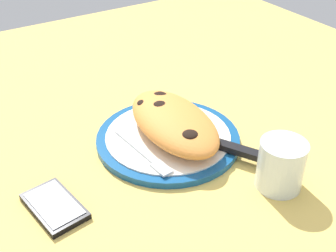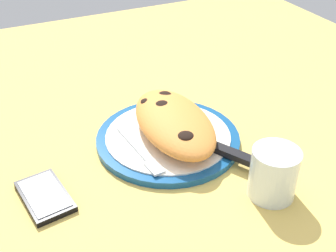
{
  "view_description": "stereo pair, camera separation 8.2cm",
  "coord_description": "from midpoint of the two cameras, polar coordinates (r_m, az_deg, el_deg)",
  "views": [
    {
      "loc": [
        57.61,
        -36.57,
        49.19
      ],
      "look_at": [
        0.0,
        0.0,
        3.6
      ],
      "focal_mm": 46.51,
      "sensor_mm": 36.0,
      "label": 1
    },
    {
      "loc": [
        61.58,
        -29.4,
        49.19
      ],
      "look_at": [
        0.0,
        0.0,
        3.6
      ],
      "focal_mm": 46.51,
      "sensor_mm": 36.0,
      "label": 2
    }
  ],
  "objects": [
    {
      "name": "water_glass",
      "position": [
        0.73,
        11.44,
        -5.47
      ],
      "size": [
        7.75,
        7.75,
        8.64
      ],
      "color": "silver",
      "rests_on": "ground_plane"
    },
    {
      "name": "calzone",
      "position": [
        0.82,
        -2.01,
        0.4
      ],
      "size": [
        25.72,
        14.95,
        5.06
      ],
      "color": "orange",
      "rests_on": "plate"
    },
    {
      "name": "plate",
      "position": [
        0.84,
        -2.81,
        -1.71
      ],
      "size": [
        27.52,
        27.52,
        1.6
      ],
      "color": "navy",
      "rests_on": "ground_plane"
    },
    {
      "name": "ground_plane",
      "position": [
        0.85,
        -2.77,
        -2.95
      ],
      "size": [
        150.0,
        150.0,
        3.0
      ],
      "primitive_type": "cube",
      "color": "#DBB756"
    },
    {
      "name": "knife",
      "position": [
        0.8,
        4.13,
        -2.66
      ],
      "size": [
        22.39,
        13.53,
        1.2
      ],
      "color": "silver",
      "rests_on": "plate"
    },
    {
      "name": "fork",
      "position": [
        0.78,
        -5.89,
        -3.97
      ],
      "size": [
        16.32,
        3.08,
        0.4
      ],
      "color": "silver",
      "rests_on": "plate"
    },
    {
      "name": "smartphone",
      "position": [
        0.73,
        -17.86,
        -10.08
      ],
      "size": [
        12.15,
        8.17,
        1.16
      ],
      "color": "black",
      "rests_on": "ground_plane"
    }
  ]
}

